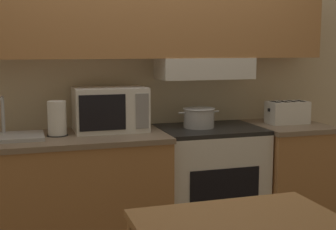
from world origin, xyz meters
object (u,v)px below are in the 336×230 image
(cooking_pot, at_px, (199,117))
(paper_towel_roll, at_px, (57,119))
(sink_basin, at_px, (3,136))
(stove_range, at_px, (209,185))
(toaster, at_px, (287,112))
(microwave, at_px, (110,109))

(cooking_pot, xyz_separation_m, paper_towel_roll, (-1.05, -0.02, 0.04))
(sink_basin, height_order, paper_towel_roll, sink_basin)
(stove_range, xyz_separation_m, cooking_pot, (-0.08, 0.02, 0.53))
(cooking_pot, distance_m, paper_towel_roll, 1.05)
(stove_range, height_order, toaster, toaster)
(stove_range, bearing_deg, sink_basin, -179.10)
(toaster, relative_size, paper_towel_roll, 1.39)
(microwave, distance_m, paper_towel_roll, 0.39)
(cooking_pot, height_order, paper_towel_roll, paper_towel_roll)
(toaster, bearing_deg, sink_basin, -179.53)
(stove_range, xyz_separation_m, toaster, (0.66, -0.01, 0.54))
(sink_basin, relative_size, paper_towel_roll, 2.18)
(microwave, height_order, toaster, microwave)
(stove_range, distance_m, toaster, 0.85)
(microwave, relative_size, paper_towel_roll, 2.15)
(stove_range, height_order, microwave, microwave)
(toaster, relative_size, sink_basin, 0.64)
(cooking_pot, relative_size, paper_towel_roll, 1.34)
(cooking_pot, height_order, microwave, microwave)
(stove_range, bearing_deg, microwave, 173.78)
(toaster, height_order, paper_towel_roll, paper_towel_roll)
(stove_range, relative_size, sink_basin, 1.73)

